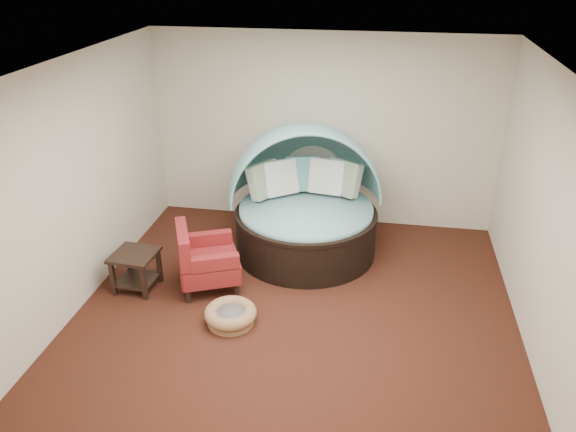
% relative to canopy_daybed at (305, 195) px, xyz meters
% --- Properties ---
extents(floor, '(5.00, 5.00, 0.00)m').
position_rel_canopy_daybed_xyz_m(floor, '(0.11, -1.51, -0.81)').
color(floor, '#441E13').
rests_on(floor, ground).
extents(wall_back, '(5.00, 0.00, 5.00)m').
position_rel_canopy_daybed_xyz_m(wall_back, '(0.11, 0.99, 0.59)').
color(wall_back, beige).
rests_on(wall_back, floor).
extents(wall_front, '(5.00, 0.00, 5.00)m').
position_rel_canopy_daybed_xyz_m(wall_front, '(0.11, -4.01, 0.59)').
color(wall_front, beige).
rests_on(wall_front, floor).
extents(wall_left, '(0.00, 5.00, 5.00)m').
position_rel_canopy_daybed_xyz_m(wall_left, '(-2.39, -1.51, 0.59)').
color(wall_left, beige).
rests_on(wall_left, floor).
extents(wall_right, '(0.00, 5.00, 5.00)m').
position_rel_canopy_daybed_xyz_m(wall_right, '(2.61, -1.51, 0.59)').
color(wall_right, beige).
rests_on(wall_right, floor).
extents(ceiling, '(5.00, 5.00, 0.00)m').
position_rel_canopy_daybed_xyz_m(ceiling, '(0.11, -1.51, 1.99)').
color(ceiling, white).
rests_on(ceiling, wall_back).
extents(canopy_daybed, '(2.35, 2.31, 1.75)m').
position_rel_canopy_daybed_xyz_m(canopy_daybed, '(0.00, 0.00, 0.00)').
color(canopy_daybed, black).
rests_on(canopy_daybed, floor).
extents(pet_basket, '(0.69, 0.69, 0.21)m').
position_rel_canopy_daybed_xyz_m(pet_basket, '(-0.57, -1.85, -0.70)').
color(pet_basket, olive).
rests_on(pet_basket, floor).
extents(red_armchair, '(0.94, 0.94, 0.84)m').
position_rel_canopy_daybed_xyz_m(red_armchair, '(-1.07, -1.19, -0.42)').
color(red_armchair, black).
rests_on(red_armchair, floor).
extents(side_table, '(0.55, 0.55, 0.49)m').
position_rel_canopy_daybed_xyz_m(side_table, '(-1.89, -1.35, -0.49)').
color(side_table, black).
rests_on(side_table, floor).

